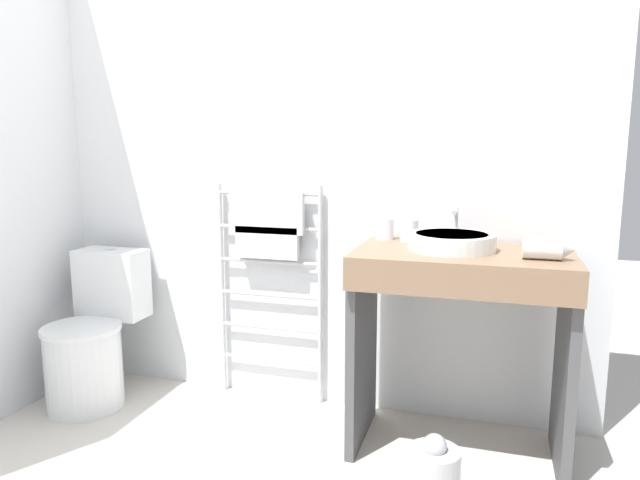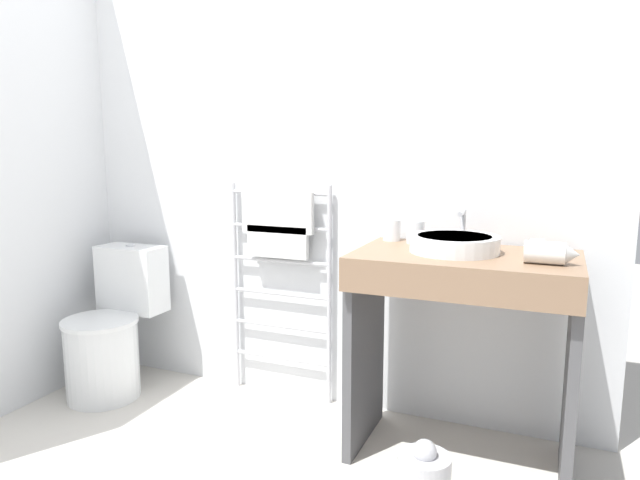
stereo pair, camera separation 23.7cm
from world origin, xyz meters
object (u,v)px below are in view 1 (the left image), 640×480
at_px(sink_basin, 451,241).
at_px(cup_near_edge, 409,231).
at_px(hair_dryer, 544,248).
at_px(towel_radiator, 268,246).
at_px(toilet, 93,341).
at_px(cup_near_wall, 385,229).
at_px(trash_bin, 434,477).

distance_m(sink_basin, cup_near_edge, 0.25).
bearing_deg(hair_dryer, towel_radiator, 165.42).
distance_m(sink_basin, hair_dryer, 0.37).
height_order(toilet, cup_near_wall, cup_near_wall).
height_order(towel_radiator, cup_near_wall, towel_radiator).
xyz_separation_m(cup_near_edge, hair_dryer, (0.56, -0.25, -0.01)).
height_order(cup_near_wall, trash_bin, cup_near_wall).
relative_size(hair_dryer, trash_bin, 0.66).
bearing_deg(toilet, cup_near_edge, 7.73).
height_order(toilet, sink_basin, sink_basin).
distance_m(toilet, cup_near_edge, 1.72).
distance_m(toilet, trash_bin, 1.84).
height_order(toilet, hair_dryer, hair_dryer).
height_order(sink_basin, trash_bin, sink_basin).
relative_size(toilet, hair_dryer, 4.11).
bearing_deg(hair_dryer, cup_near_edge, 155.92).
bearing_deg(sink_basin, trash_bin, -90.18).
bearing_deg(sink_basin, cup_near_edge, 142.00).
bearing_deg(cup_near_wall, cup_near_edge, -14.80).
height_order(towel_radiator, cup_near_edge, towel_radiator).
relative_size(towel_radiator, trash_bin, 3.92).
relative_size(sink_basin, trash_bin, 1.27).
relative_size(cup_near_wall, cup_near_edge, 0.96).
bearing_deg(toilet, hair_dryer, -0.88).
xyz_separation_m(toilet, trash_bin, (1.79, -0.39, -0.20)).
height_order(toilet, towel_radiator, towel_radiator).
bearing_deg(cup_near_wall, toilet, -170.48).
height_order(cup_near_wall, hair_dryer, cup_near_wall).
xyz_separation_m(toilet, cup_near_edge, (1.59, 0.22, 0.62)).
xyz_separation_m(cup_near_wall, trash_bin, (0.31, -0.64, -0.82)).
height_order(towel_radiator, hair_dryer, towel_radiator).
relative_size(cup_near_wall, hair_dryer, 0.51).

